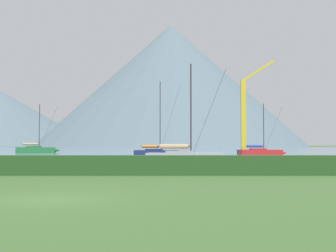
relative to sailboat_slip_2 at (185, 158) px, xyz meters
name	(u,v)px	position (x,y,z in m)	size (l,w,h in m)	color
ground_plane	(49,200)	(-5.31, -23.29, -0.62)	(1000.00, 1000.00, 0.00)	#3D602D
harbor_water	(156,149)	(-5.31, 113.71, -0.61)	(320.00, 246.00, 0.00)	slate
hedge_line	(101,165)	(-5.31, -12.29, -0.05)	(80.00, 1.20, 1.13)	#284C23
sailboat_slip_2	(185,158)	(0.00, 0.00, 0.00)	(7.59, 2.91, 8.69)	#9E9EA3
sailboat_slip_3	(156,153)	(-3.02, 22.65, -0.02)	(7.04, 2.79, 10.43)	navy
sailboat_slip_5	(260,152)	(12.19, 26.81, -0.04)	(7.12, 2.54, 7.77)	red
sailboat_slip_8	(36,150)	(-27.66, 49.16, 0.08)	(8.68, 3.71, 9.78)	#236B38
dock_crane	(244,122)	(11.64, 37.51, 4.98)	(6.46, 2.00, 16.38)	#333338
distant_hill_west_ridge	(170,86)	(0.19, 261.22, 41.45)	(183.25, 183.25, 84.13)	slate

